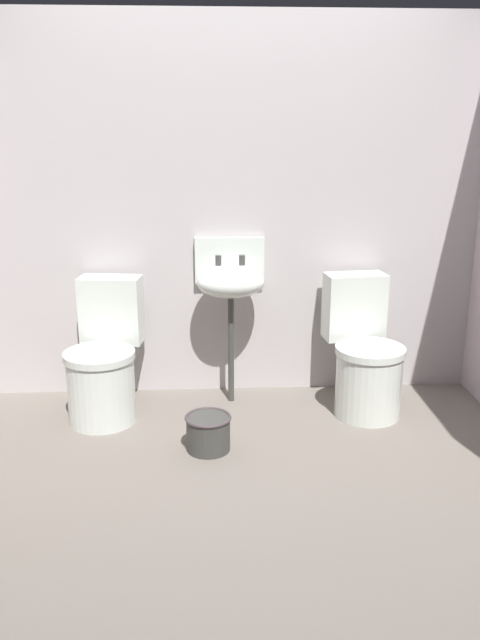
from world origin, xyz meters
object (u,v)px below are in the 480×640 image
(toilet_left, at_px, (104,363))
(toilet_right, at_px, (364,358))
(bucket, at_px, (208,432))
(sink, at_px, (231,281))

(toilet_left, bearing_deg, toilet_right, -172.53)
(bucket, bearing_deg, toilet_right, 26.87)
(toilet_left, height_order, toilet_right, same)
(toilet_left, relative_size, sink, 0.79)
(toilet_left, height_order, sink, sink)
(toilet_left, xyz_separation_m, sink, (0.74, 0.19, 0.43))
(toilet_left, relative_size, bucket, 3.19)
(toilet_right, height_order, sink, sink)
(toilet_right, bearing_deg, sink, -20.26)
(toilet_left, xyz_separation_m, toilet_right, (1.52, -0.00, 0.00))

